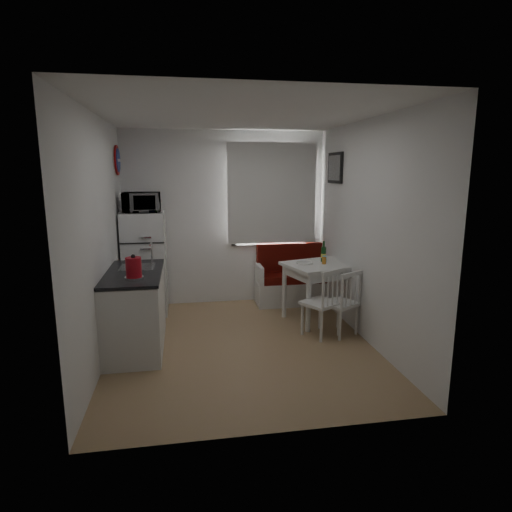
{
  "coord_description": "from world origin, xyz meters",
  "views": [
    {
      "loc": [
        -0.63,
        -4.68,
        2.02
      ],
      "look_at": [
        0.26,
        0.5,
        0.96
      ],
      "focal_mm": 30.0,
      "sensor_mm": 36.0,
      "label": 1
    }
  ],
  "objects": [
    {
      "name": "wall_back",
      "position": [
        0.0,
        1.75,
        1.3
      ],
      "size": [
        3.0,
        0.02,
        2.6
      ],
      "primitive_type": "cube",
      "color": "white",
      "rests_on": "floor"
    },
    {
      "name": "kettle",
      "position": [
        -1.15,
        -0.22,
        1.03
      ],
      "size": [
        0.19,
        0.19,
        0.26
      ],
      "primitive_type": "cylinder",
      "color": "#A70D19",
      "rests_on": "kitchen_counter"
    },
    {
      "name": "window",
      "position": [
        0.7,
        1.72,
        1.62
      ],
      "size": [
        1.22,
        0.06,
        1.47
      ],
      "primitive_type": "cube",
      "color": "white",
      "rests_on": "wall_back"
    },
    {
      "name": "curtain",
      "position": [
        0.7,
        1.65,
        1.68
      ],
      "size": [
        1.35,
        0.02,
        1.5
      ],
      "primitive_type": "cube",
      "color": "white",
      "rests_on": "wall_back"
    },
    {
      "name": "wall_sign",
      "position": [
        -1.47,
        1.45,
        2.15
      ],
      "size": [
        0.03,
        0.4,
        0.4
      ],
      "primitive_type": "cylinder",
      "rotation": [
        0.0,
        1.57,
        0.0
      ],
      "color": "navy",
      "rests_on": "wall_left"
    },
    {
      "name": "drinking_glass_orange",
      "position": [
        1.21,
        0.66,
        0.83
      ],
      "size": [
        0.06,
        0.06,
        0.09
      ],
      "primitive_type": "cylinder",
      "color": "orange",
      "rests_on": "dining_table"
    },
    {
      "name": "bench",
      "position": [
        1.07,
        1.51,
        0.3
      ],
      "size": [
        1.27,
        0.49,
        0.91
      ],
      "color": "white",
      "rests_on": "floor"
    },
    {
      "name": "microwave",
      "position": [
        -1.18,
        1.35,
        1.59
      ],
      "size": [
        0.49,
        0.33,
        0.27
      ],
      "primitive_type": "imported",
      "color": "white",
      "rests_on": "fridge"
    },
    {
      "name": "chair_right",
      "position": [
        1.25,
        0.06,
        0.51
      ],
      "size": [
        0.52,
        0.53,
        0.44
      ],
      "rotation": [
        0.0,
        0.0,
        0.51
      ],
      "color": "white",
      "rests_on": "floor"
    },
    {
      "name": "wall_left",
      "position": [
        -1.5,
        0.0,
        1.3
      ],
      "size": [
        0.02,
        3.5,
        2.6
      ],
      "primitive_type": "cube",
      "color": "white",
      "rests_on": "floor"
    },
    {
      "name": "wall_front",
      "position": [
        0.0,
        -1.75,
        1.3
      ],
      "size": [
        3.0,
        0.02,
        2.6
      ],
      "primitive_type": "cube",
      "color": "white",
      "rests_on": "floor"
    },
    {
      "name": "floor",
      "position": [
        0.0,
        0.0,
        0.0
      ],
      "size": [
        3.0,
        3.5,
        0.02
      ],
      "primitive_type": "cube",
      "color": "#A68758",
      "rests_on": "ground"
    },
    {
      "name": "picture_frame",
      "position": [
        1.48,
        1.1,
        2.05
      ],
      "size": [
        0.04,
        0.52,
        0.42
      ],
      "primitive_type": "cube",
      "color": "black",
      "rests_on": "wall_right"
    },
    {
      "name": "wall_right",
      "position": [
        1.5,
        0.0,
        1.3
      ],
      "size": [
        0.02,
        3.5,
        2.6
      ],
      "primitive_type": "cube",
      "color": "white",
      "rests_on": "floor"
    },
    {
      "name": "fridge",
      "position": [
        -1.18,
        1.4,
        0.73
      ],
      "size": [
        0.58,
        0.58,
        1.45
      ],
      "primitive_type": "cube",
      "color": "white",
      "rests_on": "floor"
    },
    {
      "name": "dining_table",
      "position": [
        1.25,
        0.71,
        0.7
      ],
      "size": [
        1.22,
        1.0,
        0.79
      ],
      "rotation": [
        0.0,
        0.0,
        0.29
      ],
      "color": "white",
      "rests_on": "floor"
    },
    {
      "name": "kitchen_counter",
      "position": [
        -1.2,
        0.16,
        0.46
      ],
      "size": [
        0.62,
        1.32,
        1.16
      ],
      "color": "white",
      "rests_on": "floor"
    },
    {
      "name": "plate",
      "position": [
        0.96,
        0.73,
        0.8
      ],
      "size": [
        0.22,
        0.22,
        0.02
      ],
      "primitive_type": "cylinder",
      "color": "white",
      "rests_on": "dining_table"
    },
    {
      "name": "chair_left",
      "position": [
        1.01,
        0.05,
        0.53
      ],
      "size": [
        0.55,
        0.56,
        0.46
      ],
      "rotation": [
        0.0,
        0.0,
        0.54
      ],
      "color": "white",
      "rests_on": "floor"
    },
    {
      "name": "wine_bottle",
      "position": [
        1.25,
        0.81,
        0.93
      ],
      "size": [
        0.07,
        0.07,
        0.29
      ],
      "primitive_type": null,
      "color": "#143E17",
      "rests_on": "dining_table"
    },
    {
      "name": "ceiling",
      "position": [
        0.0,
        0.0,
        2.6
      ],
      "size": [
        3.0,
        3.5,
        0.02
      ],
      "primitive_type": "cube",
      "color": "white",
      "rests_on": "wall_back"
    },
    {
      "name": "drinking_glass_blue",
      "position": [
        1.25,
        0.76,
        0.83
      ],
      "size": [
        0.06,
        0.06,
        0.09
      ],
      "primitive_type": "cylinder",
      "color": "#90DFF5",
      "rests_on": "dining_table"
    }
  ]
}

